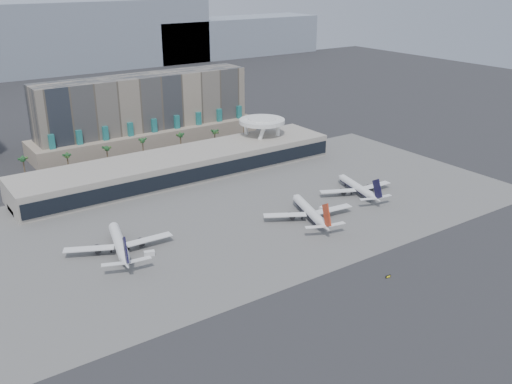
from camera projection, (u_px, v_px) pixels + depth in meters
ground at (320, 258)px, 212.14m from camera, size 900.00×900.00×0.00m
apron_pad at (240, 210)px, 254.27m from camera, size 260.00×130.00×0.06m
mountain_ridge at (39, 44)px, 576.04m from camera, size 680.00×60.00×70.00m
hotel at (146, 117)px, 344.91m from camera, size 140.00×30.00×42.00m
terminal at (182, 164)px, 293.92m from camera, size 170.00×32.50×14.50m
saucer_structure at (262, 124)px, 323.34m from camera, size 26.00×26.00×21.89m
palm_row at (163, 139)px, 323.10m from camera, size 157.80×2.80×13.10m
airliner_left at (120, 243)px, 215.58m from camera, size 40.36×41.91×14.71m
airliner_centre at (310, 211)px, 244.12m from camera, size 39.12×40.49×14.45m
airliner_right at (358, 188)px, 271.33m from camera, size 37.01×38.45×13.47m
service_vehicle_a at (149, 253)px, 213.82m from camera, size 4.35×3.02×1.93m
service_vehicle_b at (323, 208)px, 254.37m from camera, size 3.81×2.88×1.74m
taxiway_sign at (388, 276)px, 198.74m from camera, size 2.15×0.48×0.97m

